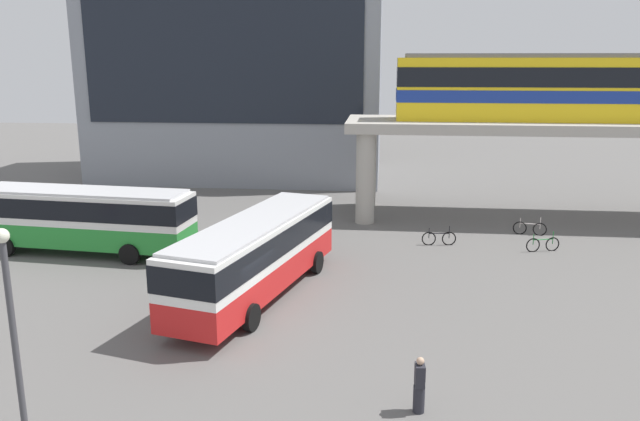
% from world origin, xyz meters
% --- Properties ---
extents(ground_plane, '(120.00, 120.00, 0.00)m').
position_xyz_m(ground_plane, '(0.00, 10.00, 0.00)').
color(ground_plane, '#605E5B').
extents(station_building, '(22.51, 12.81, 18.06)m').
position_xyz_m(station_building, '(-6.56, 30.35, 9.03)').
color(station_building, gray).
rests_on(station_building, ground_plane).
extents(elevated_platform, '(26.33, 6.15, 5.89)m').
position_xyz_m(elevated_platform, '(16.04, 17.30, 4.98)').
color(elevated_platform, '#ADA89E').
rests_on(elevated_platform, ground_plane).
extents(train, '(23.15, 2.96, 3.84)m').
position_xyz_m(train, '(17.34, 17.30, 7.86)').
color(train, yellow).
rests_on(train, elevated_platform).
extents(bus_main, '(5.20, 11.32, 3.22)m').
position_xyz_m(bus_main, '(0.16, 2.70, 1.99)').
color(bus_main, red).
rests_on(bus_main, ground_plane).
extents(bus_secondary, '(11.22, 3.53, 3.22)m').
position_xyz_m(bus_secondary, '(-9.59, 7.60, 1.99)').
color(bus_secondary, '#268C33').
rests_on(bus_secondary, ground_plane).
extents(bicycle_silver, '(1.77, 0.36, 1.04)m').
position_xyz_m(bicycle_silver, '(13.20, 13.32, 0.36)').
color(bicycle_silver, black).
rests_on(bicycle_silver, ground_plane).
extents(bicycle_black, '(1.79, 0.26, 1.04)m').
position_xyz_m(bicycle_black, '(8.07, 10.81, 0.36)').
color(bicycle_black, black).
rests_on(bicycle_black, ground_plane).
extents(bicycle_green, '(1.74, 0.53, 1.04)m').
position_xyz_m(bicycle_green, '(13.17, 10.23, 0.36)').
color(bicycle_green, black).
rests_on(bicycle_green, ground_plane).
extents(pedestrian_at_kerb, '(0.32, 0.42, 1.62)m').
position_xyz_m(pedestrian_at_kerb, '(6.25, -5.32, 0.76)').
color(pedestrian_at_kerb, '#26262D').
rests_on(pedestrian_at_kerb, ground_plane).
extents(lamp_post, '(0.36, 0.36, 5.56)m').
position_xyz_m(lamp_post, '(-3.68, -7.68, 3.33)').
color(lamp_post, '#3F3F44').
rests_on(lamp_post, ground_plane).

